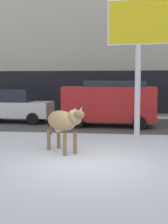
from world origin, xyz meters
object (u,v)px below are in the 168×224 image
at_px(cow_tan, 63,122).
at_px(pedestrian_by_cars, 9,103).
at_px(car_white_sedan, 14,106).
at_px(car_red_van, 110,102).
at_px(pedestrian_near_billboard, 105,104).
at_px(pedestrian_far_left, 7,103).
at_px(billboard, 139,31).

bearing_deg(cow_tan, pedestrian_by_cars, 120.22).
xyz_separation_m(cow_tan, car_white_sedan, (-4.10, 6.67, -0.09)).
height_order(cow_tan, car_red_van, car_red_van).
xyz_separation_m(cow_tan, pedestrian_near_billboard, (0.89, 9.14, -0.11)).
relative_size(pedestrian_by_cars, pedestrian_far_left, 1.00).
xyz_separation_m(billboard, pedestrian_near_billboard, (-1.63, 5.96, -3.43)).
relative_size(car_white_sedan, car_red_van, 0.91).
bearing_deg(car_red_van, billboard, -64.85).
relative_size(billboard, car_red_van, 1.20).
height_order(car_red_van, pedestrian_by_cars, car_red_van).
height_order(billboard, pedestrian_by_cars, billboard).
height_order(cow_tan, pedestrian_by_cars, pedestrian_by_cars).
height_order(pedestrian_near_billboard, pedestrian_far_left, same).
xyz_separation_m(pedestrian_near_billboard, pedestrian_far_left, (-6.36, 0.00, 0.00)).
bearing_deg(billboard, car_red_van, 115.15).
xyz_separation_m(car_red_van, pedestrian_by_cars, (-6.60, 3.31, -0.36)).
bearing_deg(billboard, pedestrian_by_cars, 142.78).
xyz_separation_m(car_red_van, pedestrian_near_billboard, (-0.38, 3.31, -0.36)).
xyz_separation_m(cow_tan, billboard, (2.52, 3.18, 3.32)).
relative_size(pedestrian_near_billboard, pedestrian_far_left, 1.00).
bearing_deg(pedestrian_far_left, pedestrian_by_cars, 0.00).
bearing_deg(car_white_sedan, car_red_van, -8.85).
bearing_deg(pedestrian_by_cars, car_white_sedan, -63.63).
bearing_deg(pedestrian_near_billboard, car_red_van, -83.39).
xyz_separation_m(pedestrian_by_cars, pedestrian_far_left, (-0.14, 0.00, 0.00)).
bearing_deg(car_red_van, pedestrian_far_left, 153.86).
height_order(car_red_van, pedestrian_near_billboard, car_red_van).
xyz_separation_m(car_white_sedan, pedestrian_by_cars, (-1.23, 2.47, -0.03)).
distance_m(car_white_sedan, car_red_van, 5.45).
xyz_separation_m(car_white_sedan, pedestrian_far_left, (-1.37, 2.47, -0.03)).
relative_size(cow_tan, pedestrian_by_cars, 0.96).
distance_m(pedestrian_by_cars, pedestrian_far_left, 0.14).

